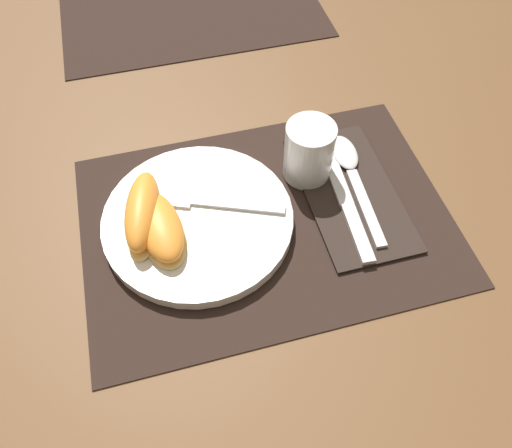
% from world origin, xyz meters
% --- Properties ---
extents(ground_plane, '(3.00, 3.00, 0.00)m').
position_xyz_m(ground_plane, '(0.00, 0.00, 0.00)').
color(ground_plane, brown).
extents(placemat, '(0.46, 0.33, 0.00)m').
position_xyz_m(placemat, '(0.00, 0.00, 0.00)').
color(placemat, black).
rests_on(placemat, ground_plane).
extents(placemat_far, '(0.46, 0.33, 0.00)m').
position_xyz_m(placemat_far, '(-0.01, 0.51, 0.00)').
color(placemat_far, black).
rests_on(placemat_far, ground_plane).
extents(plate, '(0.24, 0.24, 0.02)m').
position_xyz_m(plate, '(-0.09, 0.01, 0.01)').
color(plate, white).
rests_on(plate, placemat).
extents(juice_glass, '(0.06, 0.06, 0.08)m').
position_xyz_m(juice_glass, '(0.07, 0.06, 0.04)').
color(juice_glass, silver).
rests_on(juice_glass, placemat).
extents(napkin, '(0.12, 0.22, 0.00)m').
position_xyz_m(napkin, '(0.12, 0.01, 0.01)').
color(napkin, '#2D231E').
rests_on(napkin, placemat).
extents(knife, '(0.03, 0.22, 0.01)m').
position_xyz_m(knife, '(0.11, 0.01, 0.01)').
color(knife, silver).
rests_on(knife, napkin).
extents(spoon, '(0.04, 0.19, 0.01)m').
position_xyz_m(spoon, '(0.13, 0.05, 0.01)').
color(spoon, silver).
rests_on(spoon, napkin).
extents(fork, '(0.19, 0.09, 0.00)m').
position_xyz_m(fork, '(-0.08, 0.04, 0.02)').
color(fork, silver).
rests_on(fork, plate).
extents(citrus_wedge_0, '(0.07, 0.13, 0.04)m').
position_xyz_m(citrus_wedge_0, '(-0.15, 0.02, 0.04)').
color(citrus_wedge_0, '#F4DB84').
rests_on(citrus_wedge_0, plate).
extents(citrus_wedge_1, '(0.07, 0.12, 0.03)m').
position_xyz_m(citrus_wedge_1, '(-0.13, 0.00, 0.03)').
color(citrus_wedge_1, '#F4DB84').
rests_on(citrus_wedge_1, plate).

